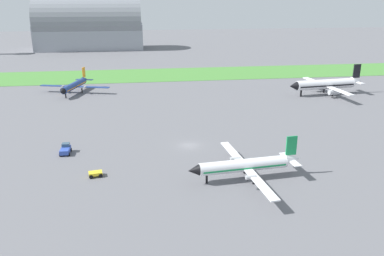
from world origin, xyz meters
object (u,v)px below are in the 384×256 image
at_px(baggage_cart_near_gate, 95,174).
at_px(pushback_tug_midfield, 65,149).
at_px(airplane_parked_jet_far, 327,84).
at_px(airplane_taxiing_turboprop, 74,85).
at_px(airplane_foreground_turboprop, 246,165).

height_order(baggage_cart_near_gate, pushback_tug_midfield, pushback_tug_midfield).
bearing_deg(airplane_parked_jet_far, airplane_taxiing_turboprop, -15.75).
relative_size(airplane_foreground_turboprop, pushback_tug_midfield, 6.87).
xyz_separation_m(airplane_taxiing_turboprop, baggage_cart_near_gate, (13.02, -65.90, -2.07)).
bearing_deg(airplane_parked_jet_far, pushback_tug_midfield, 21.28).
bearing_deg(baggage_cart_near_gate, airplane_foreground_turboprop, 160.66).
bearing_deg(airplane_parked_jet_far, baggage_cart_near_gate, 30.49).
bearing_deg(baggage_cart_near_gate, airplane_parked_jet_far, -152.60).
distance_m(airplane_foreground_turboprop, baggage_cart_near_gate, 27.27).
distance_m(airplane_taxiing_turboprop, baggage_cart_near_gate, 67.20).
xyz_separation_m(airplane_taxiing_turboprop, airplane_parked_jet_far, (82.71, -13.73, 0.84)).
bearing_deg(pushback_tug_midfield, baggage_cart_near_gate, -148.34).
distance_m(baggage_cart_near_gate, pushback_tug_midfield, 13.97).
bearing_deg(airplane_taxiing_turboprop, airplane_parked_jet_far, 96.59).
relative_size(airplane_taxiing_turboprop, airplane_foreground_turboprop, 0.95).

